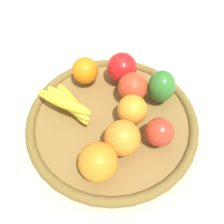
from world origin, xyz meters
name	(u,v)px	position (x,y,z in m)	size (l,w,h in m)	color
ground_plane	(112,125)	(0.00, 0.00, 0.00)	(2.40, 2.40, 0.00)	#C2B4A3
basket	(112,121)	(0.00, 0.00, 0.02)	(0.43, 0.43, 0.04)	olive
apple_2	(160,132)	(-0.12, 0.04, 0.07)	(0.06, 0.06, 0.06)	red
orange_1	(122,138)	(-0.04, 0.08, 0.08)	(0.08, 0.08, 0.08)	orange
banana_bunch	(68,103)	(0.11, 0.00, 0.06)	(0.15, 0.13, 0.06)	yellow
bell_pepper	(161,86)	(-0.11, -0.09, 0.08)	(0.07, 0.07, 0.08)	#337D2D
apple_0	(122,68)	(0.00, -0.13, 0.08)	(0.08, 0.08, 0.08)	red
orange_0	(85,71)	(0.09, -0.11, 0.07)	(0.07, 0.07, 0.07)	orange
orange_2	(132,110)	(-0.05, -0.01, 0.07)	(0.07, 0.07, 0.07)	orange
apple_1	(133,87)	(-0.04, -0.07, 0.07)	(0.08, 0.08, 0.08)	red
orange_3	(97,162)	(0.00, 0.14, 0.08)	(0.08, 0.08, 0.08)	orange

